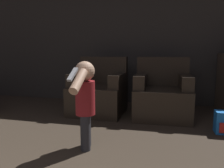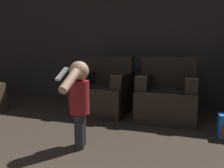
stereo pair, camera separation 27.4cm
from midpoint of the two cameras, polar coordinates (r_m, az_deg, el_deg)
name	(u,v)px [view 1 (the left image)]	position (r m, az deg, el deg)	size (l,w,h in m)	color
wall_back	(116,35)	(4.31, -0.77, 12.63)	(8.40, 0.05, 2.60)	#33302D
armchair_left	(99,93)	(3.55, -5.58, -2.27)	(0.81, 0.83, 0.90)	black
armchair_right	(162,95)	(3.36, 10.69, -2.96)	(0.83, 0.84, 0.90)	black
person_toddler	(85,98)	(2.17, -10.69, -3.65)	(0.19, 0.59, 0.88)	#28282D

